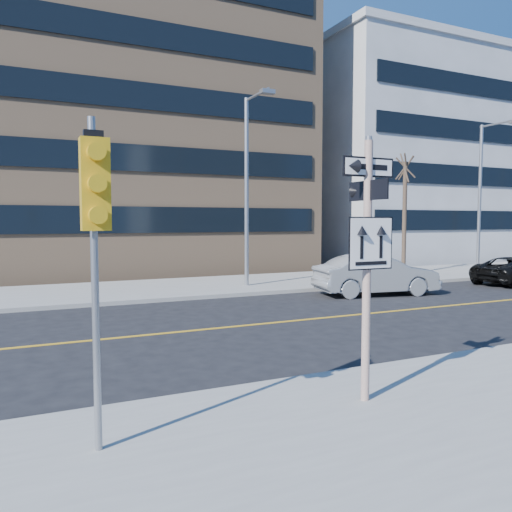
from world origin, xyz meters
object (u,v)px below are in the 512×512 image
streetlight_b (484,188)px  street_tree_west (405,170)px  parked_car_b (376,275)px  streetlight_a (249,178)px  sign_pole (368,254)px  traffic_signal (95,213)px

streetlight_b → street_tree_west: bearing=173.8°
parked_car_b → streetlight_b: streetlight_b is taller
streetlight_b → streetlight_a: bearing=180.0°
street_tree_west → parked_car_b: bearing=-140.8°
street_tree_west → streetlight_a: bearing=-176.5°
sign_pole → streetlight_b: 22.48m
streetlight_a → traffic_signal: bearing=-120.8°
sign_pole → parked_car_b: 12.61m
parked_car_b → streetlight_b: size_ratio=0.61×
streetlight_a → streetlight_b: 14.00m
traffic_signal → streetlight_a: streetlight_a is taller
streetlight_a → streetlight_b: same height
street_tree_west → sign_pole: bearing=-133.3°
streetlight_a → street_tree_west: streetlight_a is taller
sign_pole → parked_car_b: size_ratio=0.83×
sign_pole → streetlight_b: bearing=36.4°
sign_pole → street_tree_west: 19.22m
parked_car_b → street_tree_west: 8.07m
street_tree_west → traffic_signal: bearing=-140.6°
sign_pole → streetlight_a: bearing=73.2°
street_tree_west → streetlight_b: bearing=-6.2°
parked_car_b → streetlight_b: 11.40m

